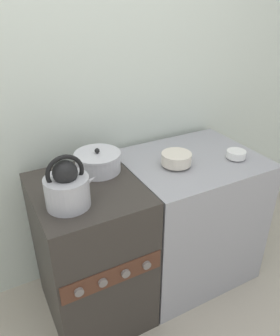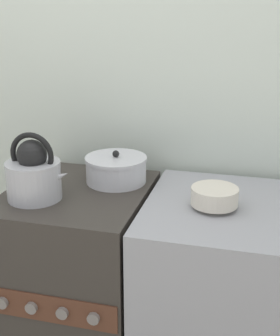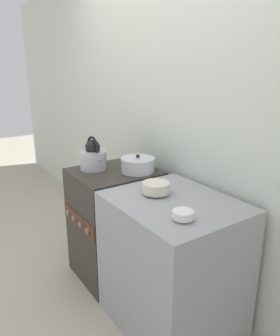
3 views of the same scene
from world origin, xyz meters
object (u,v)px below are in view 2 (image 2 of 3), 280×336
stove (81,286)px  kettle (34,174)px  enamel_bowl (215,196)px  cooking_pot (116,169)px

stove → kettle: (-0.12, -0.11, 0.54)m
stove → enamel_bowl: enamel_bowl is taller
cooking_pot → enamel_bowl: bearing=-18.8°
stove → kettle: bearing=-137.6°
kettle → enamel_bowl: kettle is taller
enamel_bowl → kettle: bearing=-171.1°
kettle → cooking_pot: size_ratio=1.02×
kettle → cooking_pot: bearing=45.4°
kettle → cooking_pot: 0.35m
stove → cooking_pot: cooking_pot is taller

